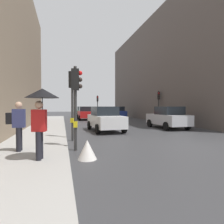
# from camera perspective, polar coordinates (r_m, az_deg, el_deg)

# --- Properties ---
(ground_plane) EXTENTS (120.00, 120.00, 0.00)m
(ground_plane) POSITION_cam_1_polar(r_m,az_deg,el_deg) (9.27, 22.39, -9.42)
(ground_plane) COLOR #38383A
(sidewalk_kerb) EXTENTS (2.82, 40.00, 0.16)m
(sidewalk_kerb) POSITION_cam_1_polar(r_m,az_deg,el_deg) (13.42, -19.74, -5.64)
(sidewalk_kerb) COLOR #A8A5A0
(sidewalk_kerb) RESTS_ON ground
(building_facade_right) EXTENTS (12.00, 29.01, 13.08)m
(building_facade_right) POSITION_cam_1_polar(r_m,az_deg,el_deg) (29.90, 20.13, 10.75)
(building_facade_right) COLOR #5B514C
(building_facade_right) RESTS_ON ground
(traffic_light_far_median) EXTENTS (0.24, 0.43, 3.48)m
(traffic_light_far_median) POSITION_cam_1_polar(r_m,az_deg,el_deg) (30.01, -4.33, 2.87)
(traffic_light_far_median) COLOR #2D2D2D
(traffic_light_far_median) RESTS_ON ground
(traffic_light_mid_street) EXTENTS (0.34, 0.45, 3.50)m
(traffic_light_mid_street) POSITION_cam_1_polar(r_m,az_deg,el_deg) (22.08, 13.72, 3.31)
(traffic_light_mid_street) COLOR #2D2D2D
(traffic_light_mid_street) RESTS_ON ground
(traffic_light_near_right) EXTENTS (0.45, 0.36, 3.65)m
(traffic_light_near_right) POSITION_cam_1_polar(r_m,az_deg,el_deg) (10.03, -11.63, 5.97)
(traffic_light_near_right) COLOR #2D2D2D
(traffic_light_near_right) RESTS_ON ground
(traffic_light_near_left) EXTENTS (0.44, 0.27, 3.35)m
(traffic_light_near_left) POSITION_cam_1_polar(r_m,az_deg,el_deg) (7.74, -10.71, 5.69)
(traffic_light_near_left) COLOR #2D2D2D
(traffic_light_near_left) RESTS_ON ground
(car_red_sedan) EXTENTS (2.02, 4.20, 1.76)m
(car_red_sedan) POSITION_cam_1_polar(r_m,az_deg,el_deg) (25.62, -7.90, -0.34)
(car_red_sedan) COLOR red
(car_red_sedan) RESTS_ON ground
(car_silver_hatchback) EXTENTS (2.03, 4.21, 1.76)m
(car_silver_hatchback) POSITION_cam_1_polar(r_m,az_deg,el_deg) (16.03, 16.31, -1.57)
(car_silver_hatchback) COLOR #BCBCC1
(car_silver_hatchback) RESTS_ON ground
(car_blue_van) EXTENTS (2.06, 4.22, 1.76)m
(car_blue_van) POSITION_cam_1_polar(r_m,az_deg,el_deg) (28.32, 1.56, -0.14)
(car_blue_van) COLOR navy
(car_blue_van) RESTS_ON ground
(car_green_estate) EXTENTS (2.22, 4.30, 1.76)m
(car_green_estate) POSITION_cam_1_polar(r_m,az_deg,el_deg) (34.32, -8.93, 0.15)
(car_green_estate) COLOR #2D6038
(car_green_estate) RESTS_ON ground
(car_white_compact) EXTENTS (2.21, 4.30, 1.76)m
(car_white_compact) POSITION_cam_1_polar(r_m,az_deg,el_deg) (13.76, -2.04, -2.03)
(car_white_compact) COLOR silver
(car_white_compact) RESTS_ON ground
(pedestrian_with_umbrella) EXTENTS (1.00, 1.00, 2.14)m
(pedestrian_with_umbrella) POSITION_cam_1_polar(r_m,az_deg,el_deg) (6.11, -20.32, 2.31)
(pedestrian_with_umbrella) COLOR black
(pedestrian_with_umbrella) RESTS_ON sidewalk_kerb
(pedestrian_with_grey_backpack) EXTENTS (0.61, 0.36, 1.77)m
(pedestrian_with_grey_backpack) POSITION_cam_1_polar(r_m,az_deg,el_deg) (7.63, -26.33, -3.01)
(pedestrian_with_grey_backpack) COLOR black
(pedestrian_with_grey_backpack) RESTS_ON sidewalk_kerb
(warning_sign_triangle) EXTENTS (0.64, 0.64, 0.65)m
(warning_sign_triangle) POSITION_cam_1_polar(r_m,az_deg,el_deg) (6.52, -7.41, -11.07)
(warning_sign_triangle) COLOR silver
(warning_sign_triangle) RESTS_ON ground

